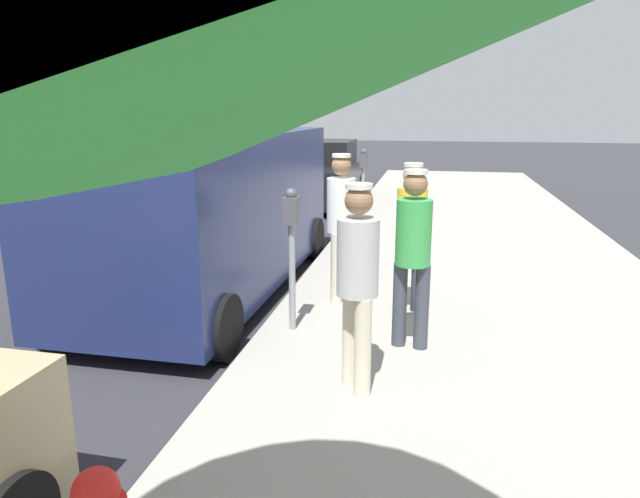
# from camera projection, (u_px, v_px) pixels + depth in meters

# --- Properties ---
(ground_plane) EXTENTS (80.00, 80.00, 0.00)m
(ground_plane) POSITION_uv_depth(u_px,v_px,m) (199.00, 313.00, 7.00)
(ground_plane) COLOR #2D2D33
(sidewalk_slab) EXTENTS (5.00, 32.00, 0.15)m
(sidewalk_slab) POSITION_uv_depth(u_px,v_px,m) (494.00, 328.00, 6.31)
(sidewalk_slab) COLOR #9E998E
(sidewalk_slab) RESTS_ON ground
(parking_meter_near) EXTENTS (0.14, 0.18, 1.52)m
(parking_meter_near) POSITION_uv_depth(u_px,v_px,m) (292.00, 235.00, 5.86)
(parking_meter_near) COLOR gray
(parking_meter_near) RESTS_ON sidewalk_slab
(parking_meter_far) EXTENTS (0.14, 0.18, 1.52)m
(parking_meter_far) POSITION_uv_depth(u_px,v_px,m) (363.00, 173.00, 11.55)
(parking_meter_far) COLOR gray
(parking_meter_far) RESTS_ON sidewalk_slab
(pedestrian_in_white) EXTENTS (0.34, 0.35, 1.79)m
(pedestrian_in_white) POSITION_uv_depth(u_px,v_px,m) (341.00, 218.00, 6.79)
(pedestrian_in_white) COLOR beige
(pedestrian_in_white) RESTS_ON sidewalk_slab
(pedestrian_in_gray) EXTENTS (0.34, 0.34, 1.74)m
(pedestrian_in_gray) POSITION_uv_depth(u_px,v_px,m) (358.00, 275.00, 4.56)
(pedestrian_in_gray) COLOR beige
(pedestrian_in_gray) RESTS_ON sidewalk_slab
(pedestrian_in_yellow) EXTENTS (0.34, 0.34, 1.73)m
(pedestrian_in_yellow) POSITION_uv_depth(u_px,v_px,m) (411.00, 229.00, 6.38)
(pedestrian_in_yellow) COLOR #383D47
(pedestrian_in_yellow) RESTS_ON sidewalk_slab
(pedestrian_in_green) EXTENTS (0.36, 0.34, 1.76)m
(pedestrian_in_green) POSITION_uv_depth(u_px,v_px,m) (413.00, 248.00, 5.42)
(pedestrian_in_green) COLOR #383D47
(pedestrian_in_green) RESTS_ON sidewalk_slab
(parked_van) EXTENTS (2.20, 5.23, 2.15)m
(parked_van) POSITION_uv_depth(u_px,v_px,m) (210.00, 209.00, 7.57)
(parked_van) COLOR navy
(parked_van) RESTS_ON ground
(parked_sedan_ahead) EXTENTS (1.97, 4.42, 1.65)m
(parked_sedan_ahead) POSITION_uv_depth(u_px,v_px,m) (321.00, 175.00, 14.97)
(parked_sedan_ahead) COLOR black
(parked_sedan_ahead) RESTS_ON ground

